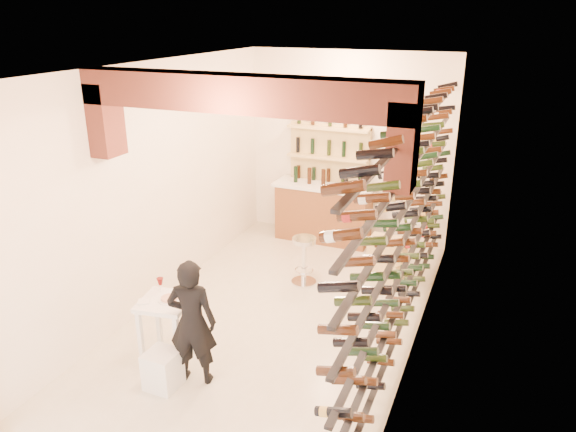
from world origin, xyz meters
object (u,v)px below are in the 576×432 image
object	(u,v)px
back_counter	(323,211)
tasting_table	(166,311)
white_stool	(163,370)
chrome_barstool	(304,257)
crate_lower	(386,268)
person	(192,322)
wine_rack	(404,222)

from	to	relation	value
back_counter	tasting_table	xyz separation A→B (m)	(-0.49, -4.02, 0.11)
back_counter	white_stool	bearing A→B (deg)	-93.56
chrome_barstool	crate_lower	distance (m)	1.28
white_stool	crate_lower	xyz separation A→B (m)	(1.63, 3.41, -0.04)
back_counter	tasting_table	world-z (taller)	back_counter
person	crate_lower	bearing A→B (deg)	-127.05
wine_rack	chrome_barstool	bearing A→B (deg)	147.68
chrome_barstool	crate_lower	xyz separation A→B (m)	(1.08, 0.63, -0.25)
white_stool	person	distance (m)	0.61
chrome_barstool	person	bearing A→B (deg)	-96.59
crate_lower	wine_rack	bearing A→B (deg)	-73.52
white_stool	person	xyz separation A→B (m)	(0.25, 0.23, 0.50)
white_stool	wine_rack	bearing A→B (deg)	40.40
tasting_table	person	world-z (taller)	person
person	chrome_barstool	distance (m)	2.58
wine_rack	person	world-z (taller)	wine_rack
white_stool	crate_lower	bearing A→B (deg)	64.42
white_stool	crate_lower	size ratio (longest dim) A/B	0.76
wine_rack	crate_lower	xyz separation A→B (m)	(-0.48, 1.61, -1.38)
wine_rack	tasting_table	world-z (taller)	wine_rack
back_counter	tasting_table	distance (m)	4.05
back_counter	chrome_barstool	world-z (taller)	back_counter
white_stool	crate_lower	world-z (taller)	white_stool
person	chrome_barstool	size ratio (longest dim) A/B	1.99
white_stool	chrome_barstool	world-z (taller)	chrome_barstool
wine_rack	crate_lower	distance (m)	2.18
person	crate_lower	distance (m)	3.50
white_stool	chrome_barstool	bearing A→B (deg)	78.87
tasting_table	crate_lower	distance (m)	3.54
wine_rack	person	xyz separation A→B (m)	(-1.85, -1.56, -0.84)
back_counter	person	size ratio (longest dim) A/B	1.19
back_counter	wine_rack	bearing A→B (deg)	-55.34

